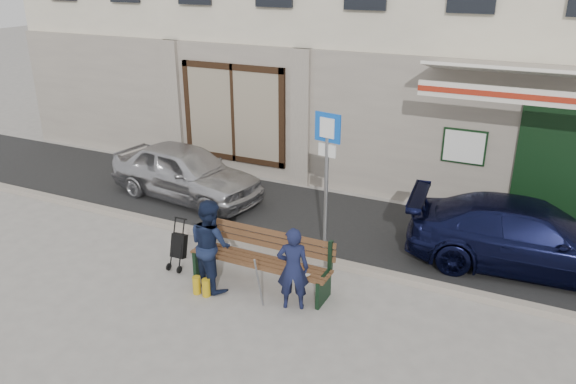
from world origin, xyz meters
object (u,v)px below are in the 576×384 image
Objects in this scene: parking_sign at (327,164)px; stroller at (179,247)px; man at (293,269)px; woman at (210,244)px; car_navy at (529,237)px; car_silver at (185,172)px; bench at (258,260)px.

parking_sign reaches higher than stroller.
parking_sign reaches higher than man.
man is at bearing -72.79° from parking_sign.
woman is 1.69× the size of stroller.
car_navy is at bearing -159.75° from man.
parking_sign is at bearing 103.86° from car_navy.
woman is (-4.56, -2.89, 0.17)m from car_navy.
woman is (2.60, -2.96, 0.14)m from car_silver.
woman is at bearing -150.76° from bench.
bench is at bearing -120.98° from car_silver.
car_silver is 4.24m from parking_sign.
car_silver is at bearing 173.56° from parking_sign.
man is (-3.11, -2.87, 0.08)m from car_navy.
bench is at bearing -45.93° from man.
car_silver is 3.94m from woman.
car_navy reaches higher than stroller.
bench is at bearing -125.30° from woman.
car_silver is 0.89× the size of car_navy.
woman is (-1.45, -0.02, 0.09)m from man.
bench is at bearing -103.50° from parking_sign.
man is (4.05, -2.94, 0.05)m from car_silver.
car_navy reaches higher than bench.
bench reaches higher than stroller.
man reaches higher than bench.
man reaches higher than stroller.
parking_sign is (-3.28, -1.18, 1.19)m from car_navy.
parking_sign is at bearing -101.30° from woman.
parking_sign is 2.37m from woman.
stroller is (-2.13, -1.44, -1.39)m from parking_sign.
parking_sign is at bearing -106.61° from man.
car_navy is 4.56× the size of stroller.
parking_sign is 1.11× the size of bench.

